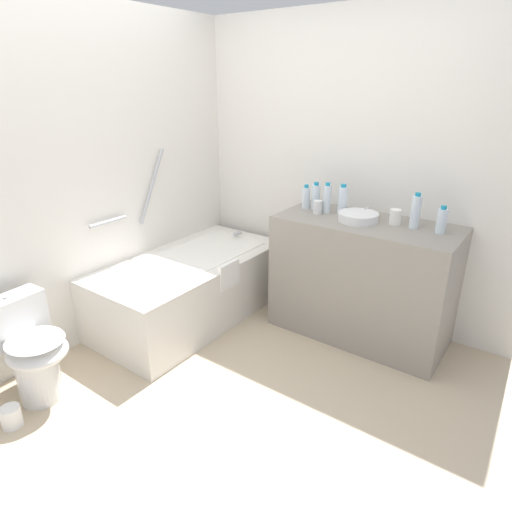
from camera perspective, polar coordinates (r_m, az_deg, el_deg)
ground_plane at (r=2.81m, az=-5.41°, el=-18.15°), size 4.05×4.05×0.00m
wall_back_tiled at (r=3.22m, az=-23.68°, el=8.52°), size 3.45×0.10×2.32m
wall_right_mirror at (r=3.54m, az=11.11°, el=11.01°), size 0.10×2.84×2.32m
bathtub at (r=3.56m, az=-8.58°, el=-3.85°), size 1.59×0.79×1.32m
toilet at (r=2.96m, az=-27.65°, el=-10.79°), size 0.40×0.50×0.65m
vanity_counter at (r=3.31m, az=13.69°, el=-3.02°), size 0.59×1.27×0.90m
sink_basin at (r=3.15m, az=13.28°, el=5.03°), size 0.28×0.28×0.06m
sink_faucet at (r=3.30m, az=14.47°, el=5.67°), size 0.10×0.15×0.07m
water_bottle_0 at (r=3.29m, az=9.32°, el=7.45°), size 0.06×0.06×0.23m
water_bottle_1 at (r=3.04m, az=23.21°, el=4.28°), size 0.06×0.06×0.18m
water_bottle_2 at (r=3.08m, az=20.24°, el=5.49°), size 0.06×0.06×0.24m
water_bottle_3 at (r=3.37m, az=7.86°, el=7.72°), size 0.07×0.07×0.21m
water_bottle_4 at (r=3.28m, az=11.31°, el=7.21°), size 0.07×0.07×0.22m
water_bottle_5 at (r=3.39m, az=6.59°, el=7.65°), size 0.06×0.06×0.18m
drinking_glass_0 at (r=3.13m, az=17.84°, el=4.91°), size 0.08×0.08×0.10m
drinking_glass_1 at (r=3.28m, az=8.06°, el=6.41°), size 0.06×0.06×0.10m
toilet_paper_roll at (r=2.93m, az=-29.48°, el=-17.93°), size 0.11×0.11×0.12m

